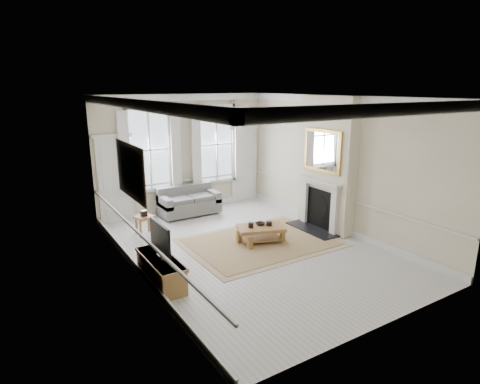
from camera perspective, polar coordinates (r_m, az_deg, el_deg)
floor at (r=9.25m, az=1.63°, el=-8.11°), size 7.20×7.20×0.00m
ceiling at (r=8.52m, az=1.80°, el=13.44°), size 7.20×7.20×0.00m
back_wall at (r=11.84m, az=-7.97°, el=5.44°), size 5.20×0.00×5.20m
left_wall at (r=7.65m, az=-14.78°, el=-0.10°), size 0.00×7.20×7.20m
right_wall at (r=10.36m, az=13.82°, el=3.81°), size 0.00×7.20×7.20m
window_left at (r=11.39m, az=-12.76°, el=5.86°), size 1.26×0.20×2.20m
window_right at (r=12.22m, az=-3.38°, el=6.80°), size 1.26×0.20×2.20m
door_left at (r=11.26m, az=-17.36°, el=1.55°), size 0.90×0.08×2.30m
door_right at (r=12.86m, az=0.57°, el=3.83°), size 0.90×0.08×2.30m
painting at (r=7.86m, az=-15.32°, el=2.88°), size 0.05×1.66×1.06m
chimney_breast at (r=10.38m, az=12.36°, el=3.91°), size 0.35×1.70×3.38m
hearth at (r=10.54m, az=10.18°, el=-5.27°), size 0.55×1.50×0.05m
fireplace at (r=10.45m, az=11.17°, el=-1.41°), size 0.21×1.45×1.33m
mirror at (r=10.17m, az=11.59°, el=5.74°), size 0.06×1.26×1.06m
sofa at (r=11.65m, az=-7.34°, el=-1.52°), size 1.69×0.82×0.82m
side_table at (r=10.27m, az=-13.46°, el=-3.88°), size 0.49×0.49×0.49m
rug at (r=9.62m, az=2.96°, el=-7.13°), size 3.50×2.60×0.02m
coffee_table at (r=9.50m, az=2.98°, el=-5.36°), size 1.24×0.97×0.41m
ceramic_pot_a at (r=9.36m, az=1.56°, el=-4.75°), size 0.12×0.12×0.12m
ceramic_pot_b at (r=9.53m, az=4.16°, el=-4.50°), size 0.14×0.14×0.10m
bowl at (r=9.57m, az=2.90°, el=-4.53°), size 0.26×0.26×0.06m
tv_stand at (r=7.81m, az=-11.19°, el=-10.89°), size 0.46×1.43×0.51m
tv at (r=7.56m, az=-11.28°, el=-6.40°), size 0.08×0.90×0.68m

